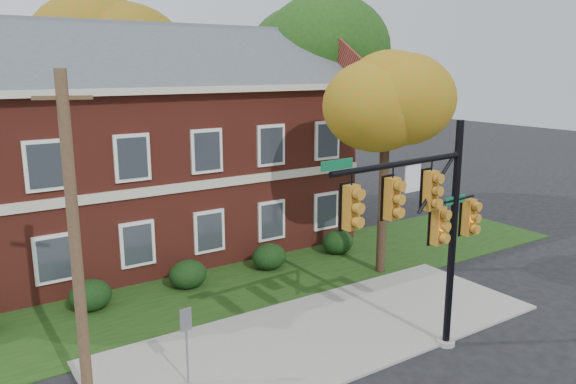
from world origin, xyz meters
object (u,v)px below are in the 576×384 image
tree_right_rear (332,63)px  sign_post (186,334)px  apartment_building (133,138)px  hedge_left (90,295)px  hedge_far_right (338,242)px  utility_pole (75,246)px  hedge_center (188,274)px  tree_near_right (394,102)px  tree_far_rear (105,50)px  traffic_signal (428,217)px  hedge_right (269,257)px

tree_right_rear → sign_post: bearing=-139.0°
apartment_building → hedge_left: size_ratio=13.43×
hedge_far_right → utility_pole: size_ratio=0.18×
apartment_building → hedge_center: (0.00, -5.25, -4.46)m
tree_near_right → sign_post: size_ratio=4.04×
utility_pole → hedge_far_right: bearing=45.8°
tree_far_rear → hedge_far_right: bearing=-66.6°
hedge_center → traffic_signal: bearing=-68.2°
apartment_building → utility_pole: (-5.00, -10.72, -0.97)m
apartment_building → tree_near_right: apartment_building is taller
hedge_left → hedge_center: (3.50, 0.00, 0.00)m
apartment_building → utility_pole: 11.87m
tree_right_rear → traffic_signal: 16.97m
hedge_center → hedge_right: 3.50m
hedge_right → sign_post: sign_post is taller
utility_pole → tree_near_right: bearing=33.5°
hedge_right → tree_far_rear: 15.66m
hedge_left → tree_far_rear: 16.25m
traffic_signal → tree_right_rear: bearing=56.3°
hedge_right → traffic_signal: bearing=-91.3°
tree_near_right → tree_far_rear: (-5.88, 15.93, 2.17)m
tree_right_rear → utility_pole: tree_right_rear is taller
traffic_signal → tree_near_right: bearing=49.8°
hedge_far_right → tree_far_rear: tree_far_rear is taller
hedge_right → utility_pole: size_ratio=0.18×
tree_right_rear → sign_post: tree_right_rear is taller
hedge_center → utility_pole: (-5.00, -5.47, 3.49)m
hedge_right → tree_near_right: (3.72, -2.83, 6.14)m
apartment_building → hedge_far_right: size_ratio=13.43×
tree_near_right → tree_right_rear: (4.09, 8.95, 1.45)m
hedge_right → hedge_far_right: bearing=0.0°
apartment_building → tree_near_right: (7.22, -8.09, 1.68)m
hedge_right → utility_pole: (-8.50, -5.47, 3.49)m
hedge_right → tree_near_right: bearing=-37.3°
tree_right_rear → hedge_left: bearing=-157.6°
tree_far_rear → sign_post: tree_far_rear is taller
apartment_building → utility_pole: apartment_building is taller
hedge_right → hedge_far_right: 3.50m
hedge_right → tree_far_rear: (-2.16, 13.09, 8.32)m
tree_right_rear → utility_pole: 20.42m
tree_right_rear → tree_far_rear: size_ratio=0.92×
tree_far_rear → hedge_left: bearing=-110.3°
tree_near_right → tree_far_rear: size_ratio=0.74×
tree_near_right → traffic_signal: size_ratio=1.31×
hedge_left → sign_post: sign_post is taller
tree_near_right → hedge_left: bearing=165.2°
hedge_left → tree_right_rear: tree_right_rear is taller
utility_pole → apartment_building: bearing=86.3°
hedge_center → sign_post: (-2.67, -6.04, 0.92)m
apartment_building → traffic_signal: apartment_building is taller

